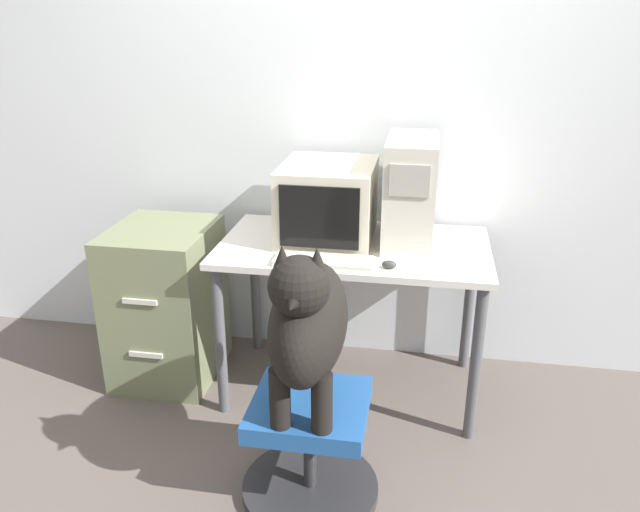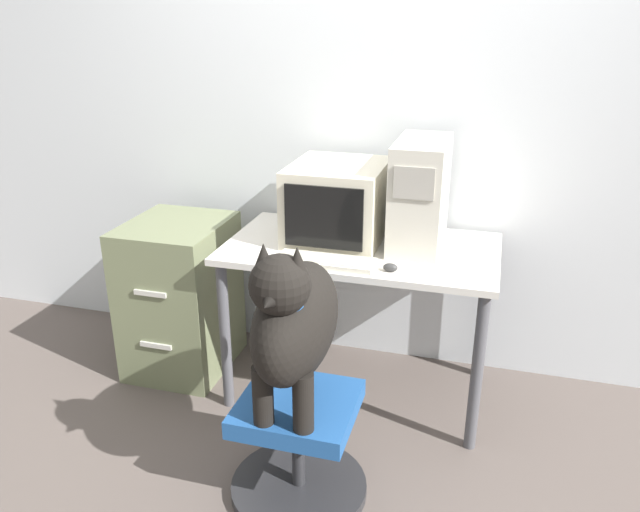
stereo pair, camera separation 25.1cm
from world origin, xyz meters
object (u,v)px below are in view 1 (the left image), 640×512
(pc_tower, at_px, (410,191))
(office_chair, at_px, (310,448))
(dog, at_px, (308,321))
(keyboard, at_px, (324,261))
(crt_monitor, at_px, (328,202))
(filing_cabinet, at_px, (167,303))

(pc_tower, relative_size, office_chair, 0.90)
(pc_tower, height_order, dog, pc_tower)
(office_chair, height_order, dog, dog)
(pc_tower, relative_size, dog, 0.72)
(keyboard, distance_m, dog, 0.53)
(crt_monitor, xyz_separation_m, office_chair, (0.07, -0.82, -0.72))
(pc_tower, distance_m, filing_cabinet, 1.32)
(keyboard, bearing_deg, crt_monitor, 95.95)
(crt_monitor, distance_m, pc_tower, 0.38)
(keyboard, bearing_deg, dog, -86.44)
(office_chair, distance_m, dog, 0.56)
(dog, height_order, filing_cabinet, dog)
(pc_tower, height_order, office_chair, pc_tower)
(office_chair, bearing_deg, crt_monitor, 94.63)
(crt_monitor, distance_m, dog, 0.87)
(filing_cabinet, bearing_deg, office_chair, -40.47)
(pc_tower, distance_m, office_chair, 1.19)
(pc_tower, distance_m, keyboard, 0.53)
(crt_monitor, height_order, filing_cabinet, crt_monitor)
(pc_tower, bearing_deg, filing_cabinet, -175.07)
(keyboard, bearing_deg, pc_tower, 45.42)
(office_chair, distance_m, filing_cabinet, 1.15)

